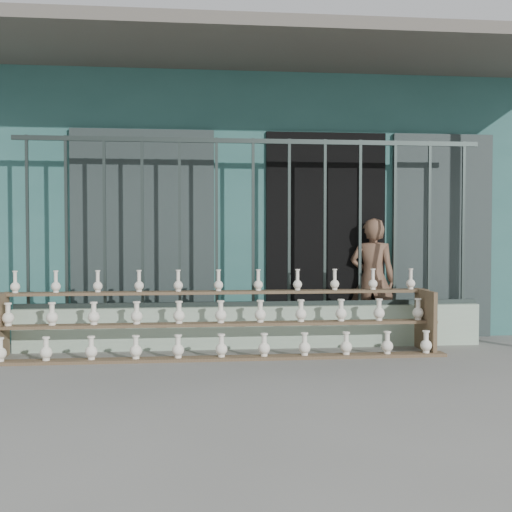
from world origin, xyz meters
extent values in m
plane|color=slate|center=(0.00, 0.00, 0.00)|extent=(60.00, 60.00, 0.00)
cube|color=#2D5F5B|center=(0.00, 4.30, 1.60)|extent=(7.00, 5.00, 3.20)
cube|color=black|center=(0.90, 1.82, 1.20)|extent=(1.40, 0.12, 2.40)
cube|color=#212D2C|center=(-1.20, 1.78, 1.20)|extent=(1.60, 0.08, 2.40)
cube|color=#212D2C|center=(2.30, 1.78, 1.20)|extent=(1.20, 0.08, 2.40)
cube|color=#59544C|center=(0.00, 1.20, 3.15)|extent=(7.40, 2.00, 0.12)
cube|color=#A6C2A6|center=(0.00, 1.30, 0.23)|extent=(5.00, 0.20, 0.45)
cube|color=#283330|center=(-2.35, 1.30, 1.35)|extent=(0.03, 0.03, 1.80)
cube|color=#283330|center=(-1.96, 1.30, 1.35)|extent=(0.03, 0.03, 1.80)
cube|color=#283330|center=(-1.57, 1.30, 1.35)|extent=(0.03, 0.03, 1.80)
cube|color=#283330|center=(-1.18, 1.30, 1.35)|extent=(0.03, 0.03, 1.80)
cube|color=#283330|center=(-0.78, 1.30, 1.35)|extent=(0.03, 0.03, 1.80)
cube|color=#283330|center=(-0.39, 1.30, 1.35)|extent=(0.03, 0.03, 1.80)
cube|color=#283330|center=(0.00, 1.30, 1.35)|extent=(0.03, 0.03, 1.80)
cube|color=#283330|center=(0.39, 1.30, 1.35)|extent=(0.03, 0.03, 1.80)
cube|color=#283330|center=(0.78, 1.30, 1.35)|extent=(0.03, 0.03, 1.80)
cube|color=#283330|center=(1.17, 1.30, 1.35)|extent=(0.03, 0.03, 1.80)
cube|color=#283330|center=(1.57, 1.30, 1.35)|extent=(0.03, 0.03, 1.80)
cube|color=#283330|center=(1.96, 1.30, 1.35)|extent=(0.03, 0.03, 1.80)
cube|color=#283330|center=(2.35, 1.30, 1.35)|extent=(0.03, 0.03, 1.80)
cube|color=#283330|center=(0.00, 1.30, 2.22)|extent=(5.00, 0.04, 0.05)
cube|color=#283330|center=(0.00, 1.30, 0.47)|extent=(5.00, 0.04, 0.05)
cube|color=brown|center=(-0.38, 0.65, 0.01)|extent=(4.50, 0.18, 0.03)
cube|color=brown|center=(-0.38, 0.90, 0.32)|extent=(4.50, 0.18, 0.03)
cube|color=brown|center=(-0.38, 1.15, 0.61)|extent=(4.50, 0.18, 0.03)
cube|color=brown|center=(-2.53, 0.90, 0.32)|extent=(0.04, 0.55, 0.64)
cube|color=brown|center=(1.77, 0.90, 0.32)|extent=(0.04, 0.55, 0.64)
imported|color=brown|center=(1.42, 1.63, 0.70)|extent=(0.60, 0.49, 1.41)
camera|label=1|loc=(-0.69, -5.55, 1.23)|focal=45.00mm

